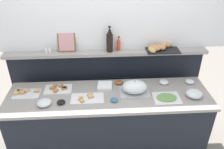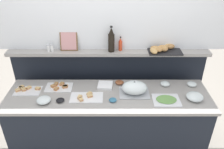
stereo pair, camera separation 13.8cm
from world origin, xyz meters
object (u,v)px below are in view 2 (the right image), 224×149
at_px(salt_shaker, 48,48).
at_px(glass_bowl_extra, 165,84).
at_px(framed_picture, 69,41).
at_px(condiment_bowl_dark, 120,82).
at_px(hot_sauce_bottle, 120,44).
at_px(wine_bottle_dark, 111,40).
at_px(glass_bowl_medium, 44,100).
at_px(sandwich_platter_side, 59,87).
at_px(glass_bowl_large, 195,97).
at_px(pepper_shaker, 52,48).
at_px(cold_cuts_platter, 166,100).
at_px(glass_bowl_small, 192,84).
at_px(bread_basket, 163,49).
at_px(condiment_bowl_red, 60,100).
at_px(sandwich_platter_rear, 27,90).
at_px(serving_cloche, 134,88).
at_px(sandwich_platter_front, 86,97).
at_px(condiment_bowl_cream, 113,100).
at_px(napkin_stack, 105,85).

bearing_deg(salt_shaker, glass_bowl_extra, -9.23).
bearing_deg(framed_picture, condiment_bowl_dark, -20.59).
distance_m(hot_sauce_bottle, wine_bottle_dark, 0.13).
height_order(glass_bowl_medium, framed_picture, framed_picture).
height_order(sandwich_platter_side, glass_bowl_large, glass_bowl_large).
bearing_deg(pepper_shaker, hot_sauce_bottle, 1.97).
bearing_deg(cold_cuts_platter, pepper_shaker, 157.96).
bearing_deg(framed_picture, glass_bowl_small, -10.56).
bearing_deg(condiment_bowl_dark, glass_bowl_small, -3.01).
bearing_deg(wine_bottle_dark, bread_basket, -0.37).
bearing_deg(salt_shaker, wine_bottle_dark, -0.11).
distance_m(sandwich_platter_side, condiment_bowl_red, 0.28).
distance_m(condiment_bowl_dark, framed_picture, 0.79).
relative_size(bread_basket, framed_picture, 1.71).
bearing_deg(sandwich_platter_side, glass_bowl_small, 1.55).
relative_size(sandwich_platter_rear, salt_shaker, 3.42).
bearing_deg(glass_bowl_extra, sandwich_platter_side, -177.67).
bearing_deg(hot_sauce_bottle, sandwich_platter_side, -157.02).
xyz_separation_m(cold_cuts_platter, glass_bowl_extra, (0.05, 0.30, 0.01)).
bearing_deg(condiment_bowl_dark, serving_cloche, -51.77).
bearing_deg(hot_sauce_bottle, salt_shaker, -178.13).
bearing_deg(glass_bowl_medium, wine_bottle_dark, 37.68).
bearing_deg(glass_bowl_small, salt_shaker, 172.17).
bearing_deg(glass_bowl_small, sandwich_platter_front, -168.75).
xyz_separation_m(sandwich_platter_front, pepper_shaker, (-0.44, 0.49, 0.38)).
bearing_deg(sandwich_platter_rear, hot_sauce_bottle, 18.96).
xyz_separation_m(wine_bottle_dark, framed_picture, (-0.51, 0.04, -0.03)).
distance_m(sandwich_platter_front, glass_bowl_large, 1.20).
relative_size(glass_bowl_small, pepper_shaker, 1.28).
height_order(sandwich_platter_rear, serving_cloche, serving_cloche).
xyz_separation_m(glass_bowl_extra, condiment_bowl_cream, (-0.63, -0.31, -0.01)).
bearing_deg(sandwich_platter_side, serving_cloche, -7.55).
height_order(condiment_bowl_red, framed_picture, framed_picture).
bearing_deg(serving_cloche, sandwich_platter_front, -170.70).
bearing_deg(glass_bowl_small, napkin_stack, -179.09).
relative_size(condiment_bowl_cream, napkin_stack, 0.50).
relative_size(glass_bowl_large, condiment_bowl_dark, 1.76).
height_order(serving_cloche, hot_sauce_bottle, hot_sauce_bottle).
height_order(napkin_stack, hot_sauce_bottle, hot_sauce_bottle).
bearing_deg(napkin_stack, salt_shaker, 159.69).
xyz_separation_m(cold_cuts_platter, condiment_bowl_cream, (-0.59, -0.01, 0.01)).
bearing_deg(sandwich_platter_rear, glass_bowl_extra, 4.12).
bearing_deg(bread_basket, wine_bottle_dark, 179.63).
relative_size(glass_bowl_extra, condiment_bowl_red, 1.26).
bearing_deg(cold_cuts_platter, napkin_stack, 157.52).
distance_m(sandwich_platter_front, cold_cuts_platter, 0.88).
xyz_separation_m(condiment_bowl_red, salt_shaker, (-0.21, 0.55, 0.37)).
height_order(glass_bowl_small, condiment_bowl_cream, glass_bowl_small).
bearing_deg(condiment_bowl_dark, salt_shaker, 167.42).
bearing_deg(glass_bowl_large, framed_picture, 158.99).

